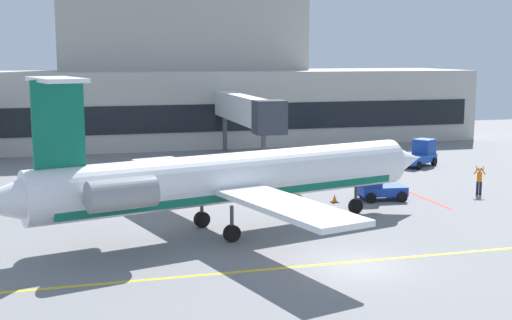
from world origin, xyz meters
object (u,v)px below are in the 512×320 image
(regional_jet, at_px, (227,179))
(marshaller, at_px, (479,180))
(baggage_tug, at_px, (378,187))
(pushback_tractor, at_px, (420,154))

(regional_jet, bearing_deg, marshaller, 15.30)
(marshaller, bearing_deg, baggage_tug, 177.93)
(baggage_tug, distance_m, marshaller, 7.59)
(regional_jet, xyz_separation_m, baggage_tug, (11.75, 5.56, -2.13))
(baggage_tug, relative_size, marshaller, 1.60)
(regional_jet, height_order, pushback_tractor, regional_jet)
(marshaller, bearing_deg, pushback_tractor, 79.89)
(baggage_tug, xyz_separation_m, marshaller, (7.58, -0.27, 0.14))
(baggage_tug, xyz_separation_m, pushback_tractor, (9.78, 12.04, 0.13))
(regional_jet, xyz_separation_m, pushback_tractor, (21.53, 17.61, -2.00))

